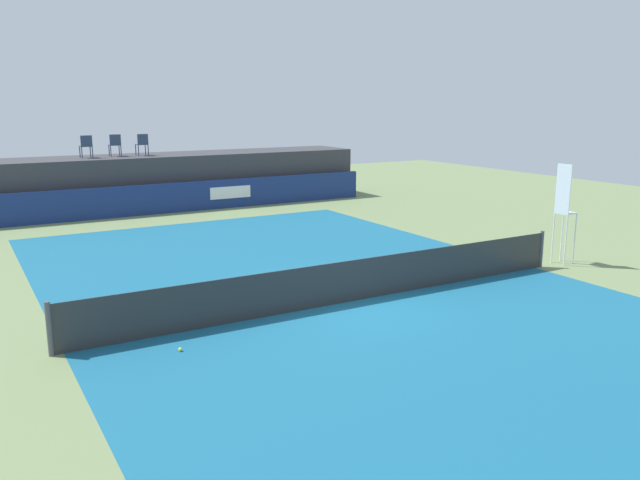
{
  "coord_description": "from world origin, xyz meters",
  "views": [
    {
      "loc": [
        -7.44,
        -11.63,
        4.42
      ],
      "look_at": [
        0.45,
        2.0,
        1.0
      ],
      "focal_mm": 36.11,
      "sensor_mm": 36.0,
      "label": 1
    }
  ],
  "objects_px": {
    "umpire_chair": "(564,207)",
    "tennis_ball": "(180,349)",
    "spectator_chair_far_left": "(86,145)",
    "net_post_near": "(49,329)",
    "net_post_far": "(541,249)",
    "spectator_chair_center": "(142,144)",
    "spectator_chair_left": "(115,144)"
  },
  "relations": [
    {
      "from": "umpire_chair",
      "to": "tennis_ball",
      "type": "xyz_separation_m",
      "value": [
        -11.13,
        -0.94,
        -1.55
      ]
    },
    {
      "from": "spectator_chair_far_left",
      "to": "net_post_near",
      "type": "relative_size",
      "value": 0.89
    },
    {
      "from": "umpire_chair",
      "to": "net_post_far",
      "type": "xyz_separation_m",
      "value": [
        -0.76,
        0.01,
        -1.09
      ]
    },
    {
      "from": "net_post_near",
      "to": "net_post_far",
      "type": "xyz_separation_m",
      "value": [
        12.4,
        0.0,
        0.0
      ]
    },
    {
      "from": "spectator_chair_center",
      "to": "umpire_chair",
      "type": "height_order",
      "value": "spectator_chair_center"
    },
    {
      "from": "spectator_chair_center",
      "to": "net_post_near",
      "type": "bearing_deg",
      "value": -110.93
    },
    {
      "from": "spectator_chair_center",
      "to": "spectator_chair_left",
      "type": "bearing_deg",
      "value": 169.03
    },
    {
      "from": "spectator_chair_center",
      "to": "net_post_far",
      "type": "distance_m",
      "value": 16.65
    },
    {
      "from": "tennis_ball",
      "to": "spectator_chair_far_left",
      "type": "bearing_deg",
      "value": 84.53
    },
    {
      "from": "spectator_chair_left",
      "to": "umpire_chair",
      "type": "bearing_deg",
      "value": -61.2
    },
    {
      "from": "spectator_chair_left",
      "to": "umpire_chair",
      "type": "relative_size",
      "value": 0.32
    },
    {
      "from": "spectator_chair_far_left",
      "to": "net_post_far",
      "type": "xyz_separation_m",
      "value": [
        8.82,
        -15.14,
        -2.19
      ]
    },
    {
      "from": "spectator_chair_far_left",
      "to": "net_post_far",
      "type": "height_order",
      "value": "spectator_chair_far_left"
    },
    {
      "from": "spectator_chair_left",
      "to": "net_post_far",
      "type": "xyz_separation_m",
      "value": [
        7.66,
        -15.32,
        -2.19
      ]
    },
    {
      "from": "spectator_chair_far_left",
      "to": "umpire_chair",
      "type": "relative_size",
      "value": 0.32
    },
    {
      "from": "tennis_ball",
      "to": "net_post_far",
      "type": "bearing_deg",
      "value": 5.22
    },
    {
      "from": "net_post_near",
      "to": "tennis_ball",
      "type": "relative_size",
      "value": 14.71
    },
    {
      "from": "net_post_near",
      "to": "net_post_far",
      "type": "bearing_deg",
      "value": 0.0
    },
    {
      "from": "net_post_near",
      "to": "tennis_ball",
      "type": "xyz_separation_m",
      "value": [
        2.04,
        -0.95,
        -0.46
      ]
    },
    {
      "from": "umpire_chair",
      "to": "net_post_near",
      "type": "distance_m",
      "value": 13.21
    },
    {
      "from": "net_post_far",
      "to": "tennis_ball",
      "type": "height_order",
      "value": "net_post_far"
    },
    {
      "from": "umpire_chair",
      "to": "spectator_chair_center",
      "type": "bearing_deg",
      "value": 116.0
    },
    {
      "from": "umpire_chair",
      "to": "net_post_near",
      "type": "bearing_deg",
      "value": 179.96
    },
    {
      "from": "net_post_far",
      "to": "tennis_ball",
      "type": "distance_m",
      "value": 10.42
    },
    {
      "from": "net_post_far",
      "to": "umpire_chair",
      "type": "bearing_deg",
      "value": -0.72
    },
    {
      "from": "umpire_chair",
      "to": "net_post_far",
      "type": "distance_m",
      "value": 1.33
    },
    {
      "from": "spectator_chair_far_left",
      "to": "net_post_near",
      "type": "bearing_deg",
      "value": -103.29
    },
    {
      "from": "spectator_chair_far_left",
      "to": "spectator_chair_center",
      "type": "xyz_separation_m",
      "value": [
        2.21,
        -0.02,
        0.0
      ]
    },
    {
      "from": "spectator_chair_left",
      "to": "tennis_ball",
      "type": "relative_size",
      "value": 13.06
    },
    {
      "from": "tennis_ball",
      "to": "umpire_chair",
      "type": "bearing_deg",
      "value": 4.81
    },
    {
      "from": "net_post_near",
      "to": "umpire_chair",
      "type": "bearing_deg",
      "value": -0.04
    },
    {
      "from": "spectator_chair_left",
      "to": "net_post_far",
      "type": "relative_size",
      "value": 0.89
    }
  ]
}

